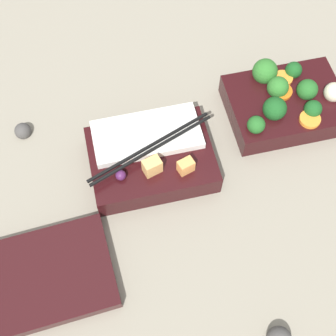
{
  "coord_description": "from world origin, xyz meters",
  "views": [
    {
      "loc": [
        0.17,
        0.37,
        0.62
      ],
      "look_at": [
        0.1,
        0.06,
        0.04
      ],
      "focal_mm": 50.0,
      "sensor_mm": 36.0,
      "label": 1
    }
  ],
  "objects": [
    {
      "name": "ground_plane",
      "position": [
        0.0,
        0.0,
        0.0
      ],
      "size": [
        3.0,
        3.0,
        0.0
      ],
      "primitive_type": "plane",
      "color": "gray"
    },
    {
      "name": "bento_tray_vegetable",
      "position": [
        -0.11,
        -0.02,
        0.03
      ],
      "size": [
        0.18,
        0.14,
        0.07
      ],
      "color": "black",
      "rests_on": "ground_plane"
    },
    {
      "name": "bento_tray_rice",
      "position": [
        0.12,
        0.03,
        0.02
      ],
      "size": [
        0.19,
        0.13,
        0.06
      ],
      "color": "black",
      "rests_on": "ground_plane"
    },
    {
      "name": "bento_lid",
      "position": [
        0.29,
        0.17,
        0.01
      ],
      "size": [
        0.18,
        0.14,
        0.02
      ],
      "primitive_type": "cube",
      "rotation": [
        0.0,
        0.0,
        0.06
      ],
      "color": "black",
      "rests_on": "ground_plane"
    },
    {
      "name": "pebble_0",
      "position": [
        0.3,
        -0.07,
        0.01
      ],
      "size": [
        0.03,
        0.03,
        0.03
      ],
      "primitive_type": "sphere",
      "color": "#474442",
      "rests_on": "ground_plane"
    }
  ]
}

